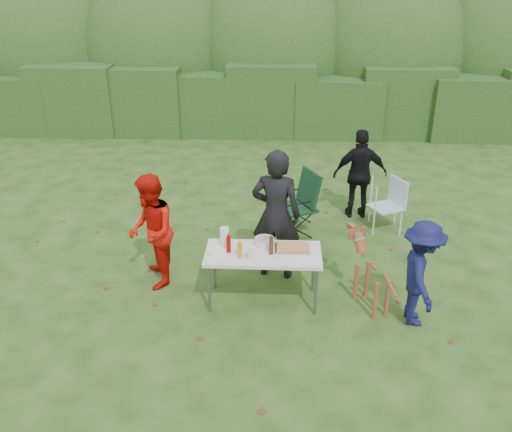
{
  "coord_description": "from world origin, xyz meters",
  "views": [
    {
      "loc": [
        0.28,
        -5.9,
        4.16
      ],
      "look_at": [
        -0.04,
        0.74,
        1.0
      ],
      "focal_mm": 38.0,
      "sensor_mm": 36.0,
      "label": 1
    }
  ],
  "objects_px": {
    "person_cook": "(276,215)",
    "camping_chair": "(295,204)",
    "child": "(421,274)",
    "beer_bottle": "(271,245)",
    "person_red_jacket": "(151,232)",
    "lawn_chair": "(386,205)",
    "ketchup_bottle": "(229,244)",
    "mustard_bottle": "(240,250)",
    "paper_towel_roll": "(224,237)",
    "folding_table": "(263,256)",
    "person_black_puffy": "(360,174)",
    "dog": "(373,277)"
  },
  "relations": [
    {
      "from": "child",
      "to": "camping_chair",
      "type": "distance_m",
      "value": 2.77
    },
    {
      "from": "dog",
      "to": "lawn_chair",
      "type": "bearing_deg",
      "value": -36.86
    },
    {
      "from": "person_cook",
      "to": "beer_bottle",
      "type": "distance_m",
      "value": 0.74
    },
    {
      "from": "person_cook",
      "to": "lawn_chair",
      "type": "relative_size",
      "value": 2.15
    },
    {
      "from": "person_cook",
      "to": "ketchup_bottle",
      "type": "xyz_separation_m",
      "value": [
        -0.6,
        -0.7,
        -0.1
      ]
    },
    {
      "from": "lawn_chair",
      "to": "camping_chair",
      "type": "bearing_deg",
      "value": -17.74
    },
    {
      "from": "folding_table",
      "to": "child",
      "type": "bearing_deg",
      "value": -10.38
    },
    {
      "from": "folding_table",
      "to": "paper_towel_roll",
      "type": "relative_size",
      "value": 5.77
    },
    {
      "from": "person_cook",
      "to": "dog",
      "type": "height_order",
      "value": "person_cook"
    },
    {
      "from": "ketchup_bottle",
      "to": "paper_towel_roll",
      "type": "distance_m",
      "value": 0.18
    },
    {
      "from": "camping_chair",
      "to": "ketchup_bottle",
      "type": "bearing_deg",
      "value": 38.67
    },
    {
      "from": "lawn_chair",
      "to": "ketchup_bottle",
      "type": "xyz_separation_m",
      "value": [
        -2.42,
        -2.26,
        0.41
      ]
    },
    {
      "from": "child",
      "to": "dog",
      "type": "xyz_separation_m",
      "value": [
        -0.52,
        0.26,
        -0.23
      ]
    },
    {
      "from": "lawn_chair",
      "to": "mustard_bottle",
      "type": "relative_size",
      "value": 4.43
    },
    {
      "from": "folding_table",
      "to": "ketchup_bottle",
      "type": "bearing_deg",
      "value": -179.11
    },
    {
      "from": "person_cook",
      "to": "dog",
      "type": "distance_m",
      "value": 1.57
    },
    {
      "from": "person_red_jacket",
      "to": "lawn_chair",
      "type": "relative_size",
      "value": 1.82
    },
    {
      "from": "child",
      "to": "dog",
      "type": "relative_size",
      "value": 1.41
    },
    {
      "from": "person_black_puffy",
      "to": "lawn_chair",
      "type": "distance_m",
      "value": 0.73
    },
    {
      "from": "ketchup_bottle",
      "to": "paper_towel_roll",
      "type": "height_order",
      "value": "paper_towel_roll"
    },
    {
      "from": "ketchup_bottle",
      "to": "folding_table",
      "type": "bearing_deg",
      "value": 0.89
    },
    {
      "from": "dog",
      "to": "paper_towel_roll",
      "type": "bearing_deg",
      "value": 59.42
    },
    {
      "from": "folding_table",
      "to": "mustard_bottle",
      "type": "distance_m",
      "value": 0.36
    },
    {
      "from": "dog",
      "to": "lawn_chair",
      "type": "xyz_separation_m",
      "value": [
        0.56,
        2.34,
        -0.02
      ]
    },
    {
      "from": "folding_table",
      "to": "lawn_chair",
      "type": "bearing_deg",
      "value": 48.68
    },
    {
      "from": "beer_bottle",
      "to": "ketchup_bottle",
      "type": "bearing_deg",
      "value": 177.42
    },
    {
      "from": "camping_chair",
      "to": "person_red_jacket",
      "type": "bearing_deg",
      "value": 11.82
    },
    {
      "from": "person_red_jacket",
      "to": "camping_chair",
      "type": "relative_size",
      "value": 1.49
    },
    {
      "from": "child",
      "to": "beer_bottle",
      "type": "bearing_deg",
      "value": 80.58
    },
    {
      "from": "beer_bottle",
      "to": "paper_towel_roll",
      "type": "height_order",
      "value": "paper_towel_roll"
    },
    {
      "from": "beer_bottle",
      "to": "paper_towel_roll",
      "type": "xyz_separation_m",
      "value": [
        -0.62,
        0.19,
        0.01
      ]
    },
    {
      "from": "person_cook",
      "to": "beer_bottle",
      "type": "bearing_deg",
      "value": 96.58
    },
    {
      "from": "folding_table",
      "to": "person_black_puffy",
      "type": "height_order",
      "value": "person_black_puffy"
    },
    {
      "from": "person_black_puffy",
      "to": "ketchup_bottle",
      "type": "bearing_deg",
      "value": 49.77
    },
    {
      "from": "ketchup_bottle",
      "to": "paper_towel_roll",
      "type": "relative_size",
      "value": 0.85
    },
    {
      "from": "person_cook",
      "to": "child",
      "type": "bearing_deg",
      "value": 159.87
    },
    {
      "from": "dog",
      "to": "mustard_bottle",
      "type": "bearing_deg",
      "value": 68.27
    },
    {
      "from": "person_red_jacket",
      "to": "lawn_chair",
      "type": "distance_m",
      "value": 4.0
    },
    {
      "from": "ketchup_bottle",
      "to": "beer_bottle",
      "type": "xyz_separation_m",
      "value": [
        0.55,
        -0.02,
        0.01
      ]
    },
    {
      "from": "mustard_bottle",
      "to": "beer_bottle",
      "type": "distance_m",
      "value": 0.41
    },
    {
      "from": "lawn_chair",
      "to": "person_black_puffy",
      "type": "bearing_deg",
      "value": -79.25
    },
    {
      "from": "child",
      "to": "mustard_bottle",
      "type": "relative_size",
      "value": 6.92
    },
    {
      "from": "folding_table",
      "to": "ketchup_bottle",
      "type": "height_order",
      "value": "ketchup_bottle"
    },
    {
      "from": "camping_chair",
      "to": "beer_bottle",
      "type": "xyz_separation_m",
      "value": [
        -0.35,
        -2.01,
        0.32
      ]
    },
    {
      "from": "person_black_puffy",
      "to": "child",
      "type": "distance_m",
      "value": 3.13
    },
    {
      "from": "person_black_puffy",
      "to": "beer_bottle",
      "type": "xyz_separation_m",
      "value": [
        -1.48,
        -2.78,
        0.07
      ]
    },
    {
      "from": "person_cook",
      "to": "camping_chair",
      "type": "relative_size",
      "value": 1.76
    },
    {
      "from": "person_black_puffy",
      "to": "lawn_chair",
      "type": "height_order",
      "value": "person_black_puffy"
    },
    {
      "from": "folding_table",
      "to": "lawn_chair",
      "type": "distance_m",
      "value": 3.01
    },
    {
      "from": "mustard_bottle",
      "to": "paper_towel_roll",
      "type": "bearing_deg",
      "value": 127.26
    }
  ]
}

